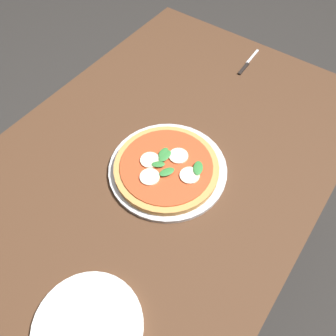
{
  "coord_description": "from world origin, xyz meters",
  "views": [
    {
      "loc": [
        0.45,
        0.37,
        1.51
      ],
      "look_at": [
        -0.0,
        0.04,
        0.72
      ],
      "focal_mm": 36.84,
      "sensor_mm": 36.0,
      "label": 1
    }
  ],
  "objects_px": {
    "plate_white": "(88,328)",
    "knife": "(247,65)",
    "pizza": "(166,167)",
    "serving_tray": "(168,169)",
    "dining_table": "(156,181)"
  },
  "relations": [
    {
      "from": "pizza",
      "to": "knife",
      "type": "distance_m",
      "value": 0.54
    },
    {
      "from": "serving_tray",
      "to": "pizza",
      "type": "relative_size",
      "value": 1.14
    },
    {
      "from": "pizza",
      "to": "plate_white",
      "type": "xyz_separation_m",
      "value": [
        0.42,
        0.1,
        -0.02
      ]
    },
    {
      "from": "dining_table",
      "to": "knife",
      "type": "relative_size",
      "value": 8.27
    },
    {
      "from": "plate_white",
      "to": "serving_tray",
      "type": "bearing_deg",
      "value": -166.63
    },
    {
      "from": "plate_white",
      "to": "pizza",
      "type": "bearing_deg",
      "value": -166.48
    },
    {
      "from": "pizza",
      "to": "serving_tray",
      "type": "bearing_deg",
      "value": -174.53
    },
    {
      "from": "dining_table",
      "to": "knife",
      "type": "distance_m",
      "value": 0.55
    },
    {
      "from": "serving_tray",
      "to": "knife",
      "type": "distance_m",
      "value": 0.54
    },
    {
      "from": "serving_tray",
      "to": "knife",
      "type": "relative_size",
      "value": 2.02
    },
    {
      "from": "plate_white",
      "to": "knife",
      "type": "distance_m",
      "value": 0.98
    },
    {
      "from": "pizza",
      "to": "knife",
      "type": "height_order",
      "value": "pizza"
    },
    {
      "from": "dining_table",
      "to": "plate_white",
      "type": "relative_size",
      "value": 5.74
    },
    {
      "from": "dining_table",
      "to": "serving_tray",
      "type": "relative_size",
      "value": 4.11
    },
    {
      "from": "dining_table",
      "to": "knife",
      "type": "bearing_deg",
      "value": 179.3
    }
  ]
}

